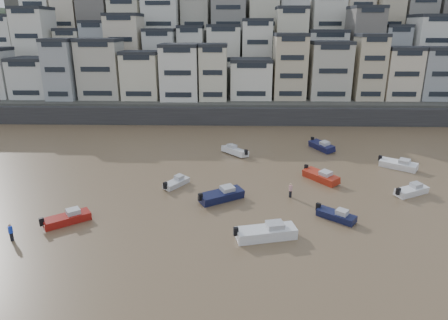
{
  "coord_description": "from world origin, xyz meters",
  "views": [
    {
      "loc": [
        7.97,
        -14.76,
        19.1
      ],
      "look_at": [
        6.77,
        30.0,
        4.0
      ],
      "focal_mm": 32.0,
      "sensor_mm": 36.0,
      "label": 1
    }
  ],
  "objects_px": {
    "boat_g": "(398,164)",
    "person_blue": "(11,232)",
    "boat_h": "(235,150)",
    "boat_a": "(266,230)",
    "boat_j": "(67,217)",
    "person_pink": "(291,190)",
    "boat_b": "(336,214)",
    "boat_d": "(412,190)",
    "boat_e": "(321,175)",
    "boat_c": "(222,194)",
    "boat_i": "(322,145)",
    "boat_f": "(176,182)"
  },
  "relations": [
    {
      "from": "boat_g",
      "to": "person_blue",
      "type": "xyz_separation_m",
      "value": [
        -43.8,
        -21.04,
        0.13
      ]
    },
    {
      "from": "boat_h",
      "to": "boat_a",
      "type": "bearing_deg",
      "value": 144.83
    },
    {
      "from": "boat_g",
      "to": "boat_a",
      "type": "bearing_deg",
      "value": -97.56
    },
    {
      "from": "boat_h",
      "to": "boat_j",
      "type": "height_order",
      "value": "boat_h"
    },
    {
      "from": "boat_a",
      "to": "person_pink",
      "type": "bearing_deg",
      "value": 56.2
    },
    {
      "from": "boat_b",
      "to": "boat_h",
      "type": "bearing_deg",
      "value": 156.25
    },
    {
      "from": "boat_d",
      "to": "boat_e",
      "type": "xyz_separation_m",
      "value": [
        -9.87,
        4.27,
        0.1
      ]
    },
    {
      "from": "boat_c",
      "to": "boat_j",
      "type": "height_order",
      "value": "boat_c"
    },
    {
      "from": "boat_e",
      "to": "boat_j",
      "type": "bearing_deg",
      "value": -101.63
    },
    {
      "from": "boat_d",
      "to": "boat_i",
      "type": "xyz_separation_m",
      "value": [
        -6.96,
        18.02,
        0.1
      ]
    },
    {
      "from": "boat_g",
      "to": "boat_h",
      "type": "bearing_deg",
      "value": -157.07
    },
    {
      "from": "boat_a",
      "to": "boat_h",
      "type": "xyz_separation_m",
      "value": [
        -2.96,
        25.94,
        -0.12
      ]
    },
    {
      "from": "boat_i",
      "to": "person_blue",
      "type": "relative_size",
      "value": 3.23
    },
    {
      "from": "boat_i",
      "to": "boat_e",
      "type": "bearing_deg",
      "value": -35.75
    },
    {
      "from": "boat_a",
      "to": "person_blue",
      "type": "bearing_deg",
      "value": 168.96
    },
    {
      "from": "boat_b",
      "to": "boat_i",
      "type": "relative_size",
      "value": 0.79
    },
    {
      "from": "boat_f",
      "to": "boat_h",
      "type": "height_order",
      "value": "boat_h"
    },
    {
      "from": "boat_a",
      "to": "boat_c",
      "type": "relative_size",
      "value": 1.07
    },
    {
      "from": "boat_j",
      "to": "person_pink",
      "type": "distance_m",
      "value": 24.62
    },
    {
      "from": "boat_d",
      "to": "boat_j",
      "type": "relative_size",
      "value": 0.97
    },
    {
      "from": "person_blue",
      "to": "boat_b",
      "type": "bearing_deg",
      "value": 9.35
    },
    {
      "from": "boat_f",
      "to": "person_blue",
      "type": "xyz_separation_m",
      "value": [
        -13.49,
        -13.77,
        0.29
      ]
    },
    {
      "from": "boat_a",
      "to": "boat_f",
      "type": "relative_size",
      "value": 1.48
    },
    {
      "from": "boat_e",
      "to": "boat_a",
      "type": "bearing_deg",
      "value": -64.08
    },
    {
      "from": "boat_c",
      "to": "person_blue",
      "type": "xyz_separation_m",
      "value": [
        -19.3,
        -9.61,
        0.08
      ]
    },
    {
      "from": "boat_f",
      "to": "person_blue",
      "type": "height_order",
      "value": "person_blue"
    },
    {
      "from": "boat_d",
      "to": "boat_j",
      "type": "bearing_deg",
      "value": 164.05
    },
    {
      "from": "person_blue",
      "to": "boat_j",
      "type": "bearing_deg",
      "value": 43.6
    },
    {
      "from": "boat_e",
      "to": "person_pink",
      "type": "distance_m",
      "value": 7.11
    },
    {
      "from": "boat_f",
      "to": "boat_b",
      "type": "bearing_deg",
      "value": -82.68
    },
    {
      "from": "boat_h",
      "to": "boat_i",
      "type": "bearing_deg",
      "value": -120.18
    },
    {
      "from": "boat_j",
      "to": "boat_g",
      "type": "bearing_deg",
      "value": -14.06
    },
    {
      "from": "boat_d",
      "to": "person_pink",
      "type": "distance_m",
      "value": 14.54
    },
    {
      "from": "boat_i",
      "to": "person_blue",
      "type": "height_order",
      "value": "person_blue"
    },
    {
      "from": "boat_a",
      "to": "boat_h",
      "type": "height_order",
      "value": "boat_a"
    },
    {
      "from": "boat_c",
      "to": "boat_i",
      "type": "xyz_separation_m",
      "value": [
        15.57,
        20.26,
        -0.03
      ]
    },
    {
      "from": "boat_c",
      "to": "boat_e",
      "type": "relative_size",
      "value": 1.04
    },
    {
      "from": "boat_e",
      "to": "boat_i",
      "type": "distance_m",
      "value": 14.05
    },
    {
      "from": "boat_c",
      "to": "person_pink",
      "type": "distance_m",
      "value": 8.11
    },
    {
      "from": "boat_e",
      "to": "boat_b",
      "type": "bearing_deg",
      "value": -38.81
    },
    {
      "from": "boat_i",
      "to": "boat_g",
      "type": "bearing_deg",
      "value": 21.53
    },
    {
      "from": "boat_e",
      "to": "boat_f",
      "type": "distance_m",
      "value": 18.62
    },
    {
      "from": "boat_c",
      "to": "boat_f",
      "type": "distance_m",
      "value": 7.15
    },
    {
      "from": "boat_a",
      "to": "boat_e",
      "type": "xyz_separation_m",
      "value": [
        8.17,
        15.05,
        -0.09
      ]
    },
    {
      "from": "boat_g",
      "to": "boat_e",
      "type": "bearing_deg",
      "value": -119.94
    },
    {
      "from": "boat_b",
      "to": "boat_g",
      "type": "xyz_separation_m",
      "value": [
        12.46,
        15.88,
        0.13
      ]
    },
    {
      "from": "boat_a",
      "to": "boat_c",
      "type": "bearing_deg",
      "value": 104.11
    },
    {
      "from": "boat_a",
      "to": "boat_h",
      "type": "relative_size",
      "value": 1.17
    },
    {
      "from": "boat_f",
      "to": "boat_j",
      "type": "xyz_separation_m",
      "value": [
        -9.72,
        -10.17,
        0.11
      ]
    },
    {
      "from": "boat_a",
      "to": "boat_b",
      "type": "relative_size",
      "value": 1.4
    }
  ]
}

